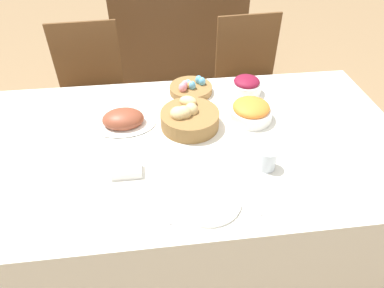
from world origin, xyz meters
The scene contains 16 objects.
ground_plane centered at (0.00, 0.00, 0.00)m, with size 12.00×12.00×0.00m, color #937551.
dining_table centered at (0.00, 0.00, 0.37)m, with size 1.85×1.01×0.74m.
chair_far_right centered at (0.51, 0.86, 0.49)m, with size 0.45×0.45×0.90m.
chair_far_left centered at (-0.53, 0.86, 0.49)m, with size 0.44×0.44×0.90m.
sideboard centered at (0.12, 1.81, 0.45)m, with size 1.10×0.44×0.89m.
bread_basket centered at (0.02, 0.10, 0.78)m, with size 0.26×0.26×0.12m.
egg_basket centered at (0.06, 0.38, 0.76)m, with size 0.21×0.21×0.08m.
ham_platter centered at (-0.27, 0.14, 0.76)m, with size 0.28×0.20×0.08m.
carrot_bowl centered at (0.30, 0.12, 0.78)m, with size 0.19×0.19×0.09m.
beet_salad_bowl centered at (0.33, 0.34, 0.78)m, with size 0.15×0.15×0.09m.
dinner_plate centered at (0.03, -0.34, 0.74)m, with size 0.23×0.23×0.01m.
fork centered at (-0.11, -0.34, 0.74)m, with size 0.02×0.17×0.00m.
knife centered at (0.17, -0.34, 0.74)m, with size 0.02×0.17×0.00m.
spoon centered at (0.20, -0.34, 0.74)m, with size 0.02×0.17×0.00m.
drinking_cup centered at (0.28, -0.20, 0.78)m, with size 0.07×0.07×0.08m.
butter_dish centered at (-0.25, -0.17, 0.75)m, with size 0.11×0.07×0.03m.
Camera 1 is at (-0.12, -1.11, 1.65)m, focal length 32.00 mm.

